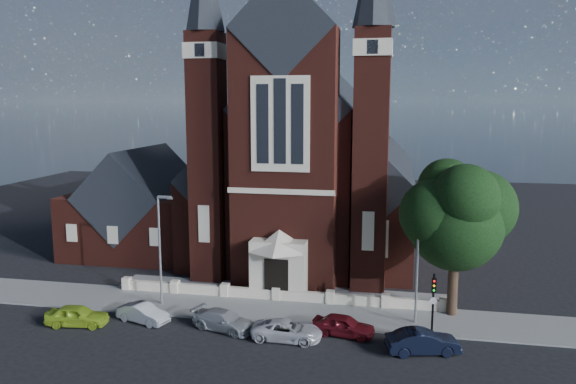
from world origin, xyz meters
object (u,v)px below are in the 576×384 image
street_tree (458,218)px  traffic_signal (433,296)px  street_lamp_left (161,244)px  parish_hall (143,211)px  car_silver_b (224,320)px  car_white_suv (287,330)px  church (311,167)px  car_dark_red (344,325)px  car_navy (423,342)px  car_silver_a (143,313)px  car_lime_van (77,315)px  street_lamp_right (419,257)px

street_tree → traffic_signal: (-1.60, -3.28, -4.38)m
street_lamp_left → parish_hall: bearing=120.0°
street_tree → car_silver_b: 16.88m
street_lamp_left → car_silver_b: street_lamp_left is taller
traffic_signal → car_white_suv: bearing=-164.1°
parish_hall → street_tree: street_tree is taller
church → car_dark_red: church is taller
street_tree → car_white_suv: 13.57m
car_dark_red → car_navy: size_ratio=0.92×
car_white_suv → car_dark_red: bearing=-67.8°
car_silver_b → church: bearing=11.8°
church → car_white_suv: size_ratio=7.94×
parish_hall → car_white_suv: 25.84m
church → car_silver_b: 23.68m
car_white_suv → car_navy: bearing=-91.4°
car_silver_b → car_dark_red: (7.71, 0.61, 0.04)m
car_silver_a → car_navy: car_navy is taller
car_lime_van → car_silver_b: bearing=-90.3°
street_lamp_right → car_silver_a: bearing=-169.9°
traffic_signal → street_lamp_left: bearing=175.2°
traffic_signal → car_navy: (-0.68, -2.85, -1.88)m
street_tree → street_lamp_left: size_ratio=1.32×
parish_hall → car_silver_b: (13.80, -17.39, -3.38)m
parish_hall → street_lamp_right: 29.62m
street_tree → church: bearing=126.2°
parish_hall → car_silver_a: (8.09, -17.22, -3.39)m
traffic_signal → car_navy: bearing=-103.5°
traffic_signal → car_navy: size_ratio=0.93×
car_lime_van → car_dark_red: 17.52m
car_silver_a → car_dark_red: (13.42, 0.44, 0.05)m
car_lime_van → street_lamp_right: bearing=-85.6°
street_lamp_right → car_silver_a: street_lamp_right is taller
car_silver_a → car_lime_van: bearing=126.4°
street_tree → street_lamp_right: bearing=-145.7°
car_lime_van → car_white_suv: size_ratio=0.92×
car_navy → car_dark_red: bearing=56.7°
car_dark_red → street_lamp_left: bearing=87.3°
car_dark_red → car_navy: (4.81, -1.64, 0.03)m
street_tree → car_silver_a: 22.03m
car_lime_van → car_silver_b: car_lime_van is taller
car_lime_van → street_tree: bearing=-83.0°
car_silver_a → car_dark_red: size_ratio=0.95×
car_navy → car_white_suv: bearing=73.4°
traffic_signal → car_silver_a: bearing=-175.0°
church → car_dark_red: bearing=-75.8°
street_lamp_left → traffic_signal: bearing=-4.8°
car_dark_red → street_lamp_right: bearing=-49.7°
street_lamp_left → car_lime_van: bearing=-131.1°
car_lime_van → car_navy: (22.23, 0.18, 0.02)m
street_tree → street_lamp_right: size_ratio=1.32×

